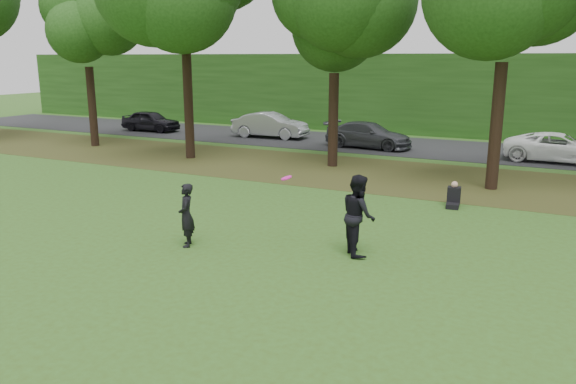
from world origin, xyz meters
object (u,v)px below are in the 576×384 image
object	(u,v)px
player_left	(186,215)
player_right	(358,215)
frisbee	(286,178)
seated_person	(454,197)

from	to	relation	value
player_left	player_right	distance (m)	4.40
player_right	player_left	bearing A→B (deg)	74.25
player_left	frisbee	world-z (taller)	frisbee
frisbee	seated_person	distance (m)	7.15
player_left	player_right	size ratio (longest dim) A/B	0.82
player_right	seated_person	size ratio (longest dim) A/B	2.43
player_left	seated_person	xyz separation A→B (m)	(5.48, 7.12, -0.52)
player_left	frisbee	bearing A→B (deg)	76.76
player_right	seated_person	xyz separation A→B (m)	(1.31, 5.74, -0.70)
seated_person	player_left	bearing A→B (deg)	-133.57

